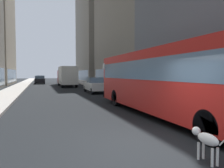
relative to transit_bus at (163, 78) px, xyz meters
The scene contains 10 objects.
ground_plane 31.47m from the transit_bus, 95.11° to the left, with size 120.00×120.00×0.00m, color black.
sidewalk_left 32.47m from the transit_bus, 105.20° to the left, with size 2.40×110.00×0.15m, color #9E9991.
sidewalk_right 31.47m from the transit_bus, 84.71° to the left, with size 2.40×110.00×0.15m, color #9E9991.
building_right_far 47.49m from the transit_bus, 78.27° to the left, with size 9.92×17.31×35.37m.
transit_bus is the anchor object (origin of this frame).
car_grey_wagon 41.70m from the transit_bus, 97.72° to the left, with size 1.80×4.20×1.62m.
car_black_suv 36.24m from the transit_bus, 98.89° to the left, with size 1.90×4.51×1.62m.
car_white_van 12.89m from the transit_bus, 90.00° to the left, with size 1.87×4.20×1.62m.
box_truck 24.78m from the transit_bus, 93.70° to the left, with size 2.30×7.50×3.05m.
dalmatian_dog 5.61m from the transit_bus, 112.03° to the right, with size 0.22×0.96×0.72m.
Camera 1 is at (-2.77, -5.23, 1.98)m, focal length 34.62 mm.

